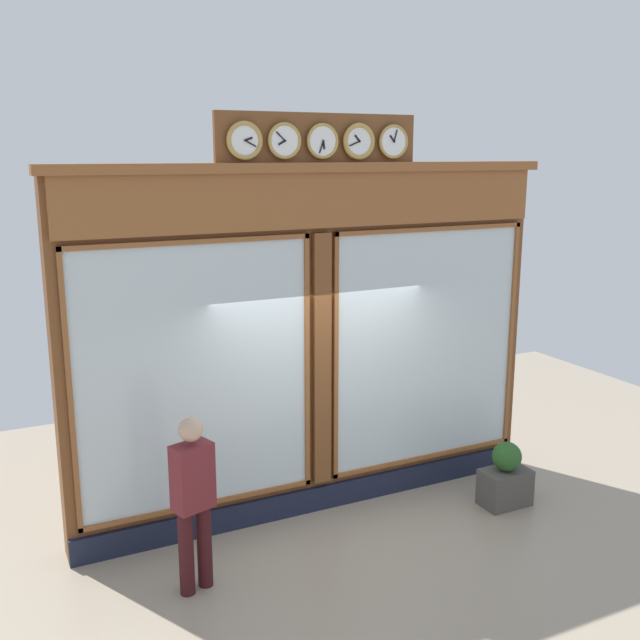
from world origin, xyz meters
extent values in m
cube|color=brown|center=(0.00, -0.15, 1.89)|extent=(5.51, 0.30, 3.78)
cube|color=#191E33|center=(0.00, 0.02, 0.14)|extent=(5.51, 0.08, 0.28)
cube|color=brown|center=(0.00, 0.04, 3.50)|extent=(5.40, 0.08, 0.57)
cube|color=brown|center=(0.00, 0.02, 3.83)|extent=(5.62, 0.20, 0.10)
cube|color=silver|center=(-1.40, 0.01, 1.76)|extent=(2.41, 0.02, 2.71)
cube|color=brown|center=(-1.40, 0.04, 3.14)|extent=(2.51, 0.04, 0.05)
cube|color=brown|center=(-1.40, 0.04, 0.37)|extent=(2.51, 0.04, 0.05)
cube|color=brown|center=(-2.63, 0.04, 1.76)|extent=(0.05, 0.04, 2.81)
cube|color=brown|center=(-0.18, 0.04, 1.76)|extent=(0.05, 0.04, 2.81)
cube|color=silver|center=(1.40, 0.01, 1.76)|extent=(2.41, 0.02, 2.71)
cube|color=brown|center=(1.40, 0.04, 3.14)|extent=(2.51, 0.04, 0.05)
cube|color=brown|center=(1.40, 0.04, 0.37)|extent=(2.51, 0.04, 0.05)
cube|color=brown|center=(2.63, 0.04, 1.76)|extent=(0.05, 0.04, 2.81)
cube|color=brown|center=(0.18, 0.04, 1.76)|extent=(0.05, 0.04, 2.81)
cube|color=brown|center=(0.00, 0.03, 1.76)|extent=(0.20, 0.10, 2.81)
cube|color=brown|center=(0.00, -0.02, 4.09)|extent=(2.25, 0.06, 0.56)
cylinder|color=white|center=(-0.84, 0.06, 4.09)|extent=(0.30, 0.02, 0.30)
torus|color=#B79347|center=(-0.84, 0.06, 4.09)|extent=(0.36, 0.03, 0.36)
cube|color=black|center=(-0.82, 0.07, 4.12)|extent=(0.07, 0.01, 0.07)
cube|color=black|center=(-0.86, 0.07, 4.15)|extent=(0.05, 0.01, 0.13)
sphere|color=black|center=(-0.84, 0.08, 4.09)|extent=(0.02, 0.02, 0.02)
cylinder|color=white|center=(-0.42, 0.06, 4.09)|extent=(0.30, 0.02, 0.30)
torus|color=#B79347|center=(-0.42, 0.06, 4.09)|extent=(0.38, 0.05, 0.38)
cube|color=black|center=(-0.40, 0.07, 4.12)|extent=(0.07, 0.01, 0.07)
cube|color=black|center=(-0.36, 0.07, 4.07)|extent=(0.12, 0.01, 0.06)
sphere|color=black|center=(-0.42, 0.08, 4.09)|extent=(0.02, 0.02, 0.02)
cylinder|color=white|center=(0.00, 0.06, 4.09)|extent=(0.30, 0.02, 0.30)
torus|color=#B79347|center=(0.00, 0.06, 4.09)|extent=(0.36, 0.03, 0.36)
cube|color=black|center=(-0.01, 0.07, 4.05)|extent=(0.03, 0.01, 0.08)
cube|color=black|center=(0.02, 0.07, 4.03)|extent=(0.05, 0.01, 0.12)
sphere|color=black|center=(0.00, 0.08, 4.09)|extent=(0.02, 0.02, 0.02)
cylinder|color=white|center=(0.42, 0.06, 4.09)|extent=(0.30, 0.02, 0.30)
torus|color=#B79347|center=(0.42, 0.06, 4.09)|extent=(0.36, 0.04, 0.36)
cube|color=black|center=(0.46, 0.07, 4.07)|extent=(0.08, 0.01, 0.05)
cube|color=black|center=(0.47, 0.07, 4.14)|extent=(0.10, 0.01, 0.09)
sphere|color=black|center=(0.42, 0.08, 4.09)|extent=(0.02, 0.02, 0.02)
cylinder|color=white|center=(0.84, 0.06, 4.09)|extent=(0.30, 0.02, 0.30)
torus|color=#B79347|center=(0.84, 0.06, 4.09)|extent=(0.37, 0.05, 0.37)
cube|color=black|center=(0.81, 0.07, 4.11)|extent=(0.08, 0.01, 0.04)
cube|color=black|center=(0.79, 0.07, 4.06)|extent=(0.12, 0.01, 0.07)
sphere|color=black|center=(0.84, 0.08, 4.09)|extent=(0.02, 0.02, 0.02)
cylinder|color=#3A1316|center=(1.84, 0.97, 0.41)|extent=(0.14, 0.14, 0.82)
cylinder|color=#3A1316|center=(1.65, 0.91, 0.41)|extent=(0.14, 0.14, 0.82)
cube|color=maroon|center=(1.74, 0.94, 1.13)|extent=(0.41, 0.32, 0.62)
sphere|color=tan|center=(1.74, 0.94, 1.58)|extent=(0.22, 0.22, 0.22)
cube|color=#4C4742|center=(-1.96, 0.86, 0.21)|extent=(0.56, 0.36, 0.42)
sphere|color=#285623|center=(-1.96, 0.86, 0.59)|extent=(0.34, 0.34, 0.34)
camera|label=1|loc=(3.44, 6.98, 3.97)|focal=41.45mm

